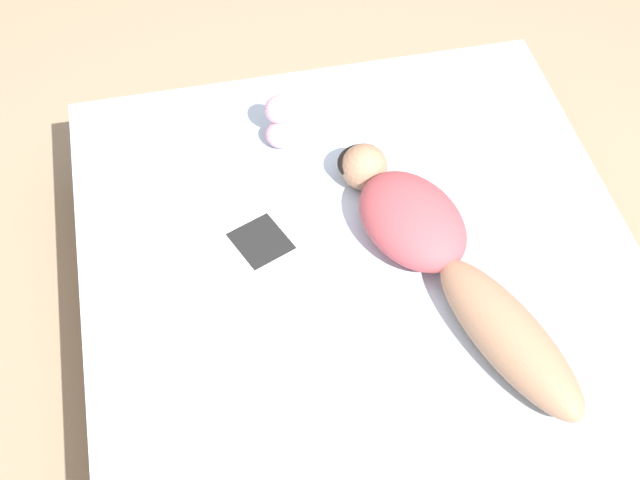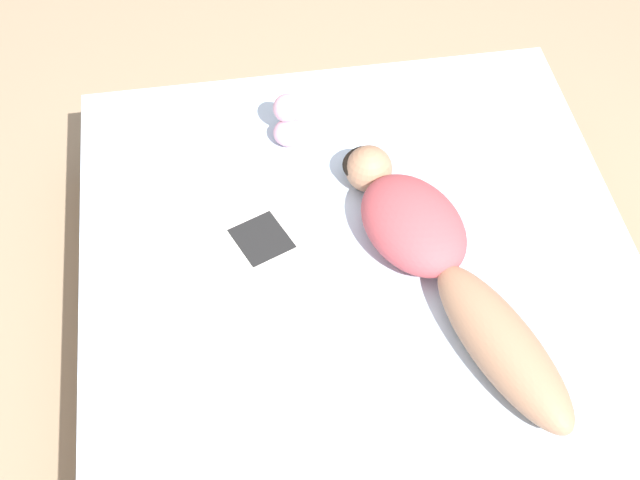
# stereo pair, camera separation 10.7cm
# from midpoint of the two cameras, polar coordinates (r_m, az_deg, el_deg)

# --- Properties ---
(ground_plane) EXTENTS (12.00, 12.00, 0.00)m
(ground_plane) POSITION_cam_midpoint_polar(r_m,az_deg,el_deg) (3.38, 2.00, -7.93)
(ground_plane) COLOR #9E8466
(bed) EXTENTS (1.97, 2.31, 0.48)m
(bed) POSITION_cam_midpoint_polar(r_m,az_deg,el_deg) (3.18, 2.12, -5.77)
(bed) COLOR tan
(bed) RESTS_ON ground_plane
(person) EXTENTS (0.60, 1.27, 0.20)m
(person) POSITION_cam_midpoint_polar(r_m,az_deg,el_deg) (2.97, 6.71, -0.99)
(person) COLOR #A37556
(person) RESTS_ON bed
(open_magazine) EXTENTS (0.59, 0.45, 0.01)m
(open_magazine) POSITION_cam_midpoint_polar(r_m,az_deg,el_deg) (3.07, -6.79, -1.20)
(open_magazine) COLOR silver
(open_magazine) RESTS_ON bed
(plush_toy) EXTENTS (0.12, 0.15, 0.19)m
(plush_toy) POSITION_cam_midpoint_polar(r_m,az_deg,el_deg) (3.37, -3.47, 7.49)
(plush_toy) COLOR #DB9EB2
(plush_toy) RESTS_ON bed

